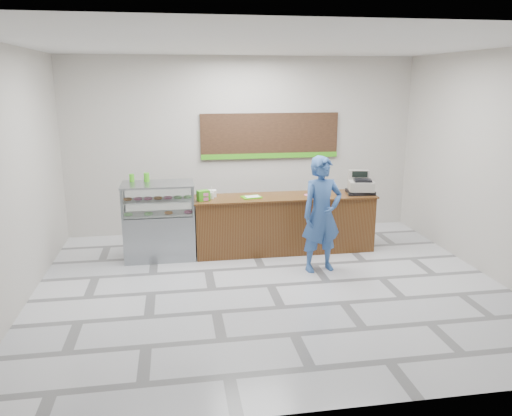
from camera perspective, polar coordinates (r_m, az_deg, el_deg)
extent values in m
plane|color=silver|center=(7.68, 1.68, -8.84)|extent=(7.00, 7.00, 0.00)
plane|color=beige|center=(10.10, -1.52, 7.10)|extent=(7.00, 0.00, 7.00)
plane|color=silver|center=(7.08, 1.90, 18.20)|extent=(7.00, 7.00, 0.00)
cube|color=brown|center=(9.05, 3.25, -1.87)|extent=(3.20, 0.70, 1.00)
cube|color=brown|center=(8.92, 3.30, 1.31)|extent=(3.26, 0.76, 0.03)
cube|color=gray|center=(8.88, -10.91, -3.11)|extent=(1.20, 0.70, 0.80)
cube|color=white|center=(8.71, -11.11, 0.98)|extent=(1.20, 0.70, 0.50)
cube|color=gray|center=(8.65, -11.19, 2.68)|extent=(1.22, 0.72, 0.03)
cube|color=silver|center=(8.76, -11.04, -0.49)|extent=(1.14, 0.64, 0.02)
cube|color=silver|center=(8.71, -11.11, 1.04)|extent=(1.14, 0.64, 0.02)
torus|color=#9BEE86|center=(8.69, -14.36, -0.57)|extent=(0.15, 0.15, 0.05)
torus|color=#9BEE86|center=(8.67, -12.16, -0.48)|extent=(0.15, 0.15, 0.05)
torus|color=#B66B2D|center=(8.65, -9.96, -0.39)|extent=(0.15, 0.15, 0.05)
torus|color=pink|center=(8.66, -7.76, -0.30)|extent=(0.15, 0.15, 0.05)
torus|color=#B66B2D|center=(8.78, -14.37, 1.20)|extent=(0.15, 0.15, 0.05)
torus|color=pink|center=(8.77, -13.29, 1.24)|extent=(0.15, 0.15, 0.05)
torus|color=pink|center=(8.75, -12.20, 1.29)|extent=(0.15, 0.15, 0.05)
torus|color=#B66B2D|center=(8.75, -11.11, 1.33)|extent=(0.15, 0.15, 0.05)
torus|color=pink|center=(8.74, -10.02, 1.38)|extent=(0.15, 0.15, 0.05)
torus|color=#9BEE86|center=(8.74, -8.93, 1.42)|extent=(0.15, 0.15, 0.05)
torus|color=#9BEE86|center=(8.74, -7.84, 1.46)|extent=(0.15, 0.15, 0.05)
cube|color=black|center=(10.13, 1.62, 8.26)|extent=(2.80, 0.05, 0.90)
cube|color=green|center=(10.15, 1.64, 5.99)|extent=(2.80, 0.02, 0.10)
cube|color=black|center=(9.27, 11.84, 1.83)|extent=(0.43, 0.43, 0.06)
cube|color=gray|center=(9.25, 11.88, 2.55)|extent=(0.52, 0.53, 0.17)
cube|color=black|center=(9.15, 12.10, 3.10)|extent=(0.34, 0.27, 0.04)
cube|color=gray|center=(9.34, 11.65, 3.74)|extent=(0.38, 0.18, 0.17)
cube|color=black|center=(9.28, 11.78, 3.81)|extent=(0.28, 0.07, 0.11)
cube|color=black|center=(9.07, 10.73, 1.53)|extent=(0.11, 0.17, 0.04)
cube|color=#45BE09|center=(8.77, -0.53, 1.26)|extent=(0.38, 0.30, 0.02)
cube|color=white|center=(8.77, -0.41, 1.33)|extent=(0.27, 0.21, 0.00)
cube|color=white|center=(8.86, -5.02, 1.68)|extent=(0.14, 0.14, 0.12)
cylinder|color=silver|center=(8.69, -5.10, 1.42)|extent=(0.08, 0.08, 0.12)
cube|color=green|center=(8.56, -6.05, 1.42)|extent=(0.23, 0.19, 0.18)
cylinder|color=pink|center=(9.02, 6.04, 1.50)|extent=(0.17, 0.17, 0.00)
cylinder|color=green|center=(8.88, -14.01, 3.36)|extent=(0.09, 0.09, 0.13)
cylinder|color=green|center=(8.84, -12.39, 3.46)|extent=(0.10, 0.10, 0.15)
imported|color=#315797|center=(8.06, 7.52, -0.74)|extent=(0.76, 0.57, 1.88)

